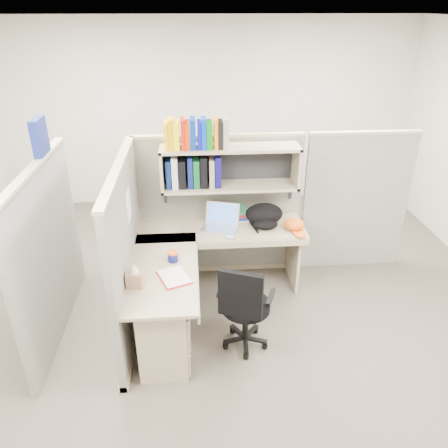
{
  "coord_description": "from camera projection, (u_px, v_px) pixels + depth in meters",
  "views": [
    {
      "loc": [
        -0.28,
        -3.49,
        2.83
      ],
      "look_at": [
        0.01,
        0.25,
        0.93
      ],
      "focal_mm": 35.0,
      "sensor_mm": 36.0,
      "label": 1
    }
  ],
  "objects": [
    {
      "name": "ground",
      "position": [
        225.0,
        317.0,
        4.4
      ],
      "size": [
        6.0,
        6.0,
        0.0
      ],
      "primitive_type": "plane",
      "color": "#332F27",
      "rests_on": "ground"
    },
    {
      "name": "room_shell",
      "position": [
        226.0,
        164.0,
        3.67
      ],
      "size": [
        6.0,
        6.0,
        6.0
      ],
      "color": "#B9B4A7",
      "rests_on": "ground"
    },
    {
      "name": "cubicle",
      "position": [
        185.0,
        218.0,
        4.37
      ],
      "size": [
        3.79,
        1.84,
        1.95
      ],
      "color": "slate",
      "rests_on": "ground"
    },
    {
      "name": "desk",
      "position": [
        183.0,
        301.0,
        3.92
      ],
      "size": [
        1.74,
        1.75,
        0.73
      ],
      "color": "gray",
      "rests_on": "ground"
    },
    {
      "name": "laptop",
      "position": [
        220.0,
        218.0,
        4.47
      ],
      "size": [
        0.45,
        0.45,
        0.26
      ],
      "primitive_type": null,
      "rotation": [
        0.0,
        0.0,
        -0.32
      ],
      "color": "silver",
      "rests_on": "desk"
    },
    {
      "name": "backpack",
      "position": [
        265.0,
        216.0,
        4.55
      ],
      "size": [
        0.42,
        0.34,
        0.23
      ],
      "primitive_type": null,
      "rotation": [
        0.0,
        0.0,
        -0.1
      ],
      "color": "black",
      "rests_on": "desk"
    },
    {
      "name": "orange_cap",
      "position": [
        294.0,
        224.0,
        4.51
      ],
      "size": [
        0.26,
        0.29,
        0.11
      ],
      "primitive_type": null,
      "rotation": [
        0.0,
        0.0,
        0.28
      ],
      "color": "#CE5211",
      "rests_on": "desk"
    },
    {
      "name": "snack_canister",
      "position": [
        173.0,
        256.0,
        3.95
      ],
      "size": [
        0.1,
        0.1,
        0.1
      ],
      "color": "navy",
      "rests_on": "desk"
    },
    {
      "name": "tissue_box",
      "position": [
        135.0,
        275.0,
        3.59
      ],
      "size": [
        0.14,
        0.14,
        0.21
      ],
      "primitive_type": null,
      "rotation": [
        0.0,
        0.0,
        -0.1
      ],
      "color": "#A07A5B",
      "rests_on": "desk"
    },
    {
      "name": "mouse",
      "position": [
        230.0,
        237.0,
        4.35
      ],
      "size": [
        0.11,
        0.09,
        0.04
      ],
      "primitive_type": "ellipsoid",
      "rotation": [
        0.0,
        0.0,
        -0.35
      ],
      "color": "#8DA1C8",
      "rests_on": "desk"
    },
    {
      "name": "paper_cup",
      "position": [
        221.0,
        216.0,
        4.69
      ],
      "size": [
        0.08,
        0.08,
        0.1
      ],
      "primitive_type": "cylinder",
      "rotation": [
        0.0,
        0.0,
        -0.08
      ],
      "color": "silver",
      "rests_on": "desk"
    },
    {
      "name": "book_stack",
      "position": [
        240.0,
        213.0,
        4.73
      ],
      "size": [
        0.21,
        0.27,
        0.12
      ],
      "primitive_type": null,
      "rotation": [
        0.0,
        0.0,
        0.09
      ],
      "color": "gray",
      "rests_on": "desk"
    },
    {
      "name": "loose_paper",
      "position": [
        174.0,
        276.0,
        3.75
      ],
      "size": [
        0.31,
        0.35,
        0.0
      ],
      "primitive_type": null,
      "rotation": [
        0.0,
        0.0,
        0.37
      ],
      "color": "silver",
      "rests_on": "desk"
    },
    {
      "name": "task_chair",
      "position": [
        244.0,
        319.0,
        3.87
      ],
      "size": [
        0.53,
        0.49,
        0.91
      ],
      "color": "black",
      "rests_on": "ground"
    }
  ]
}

